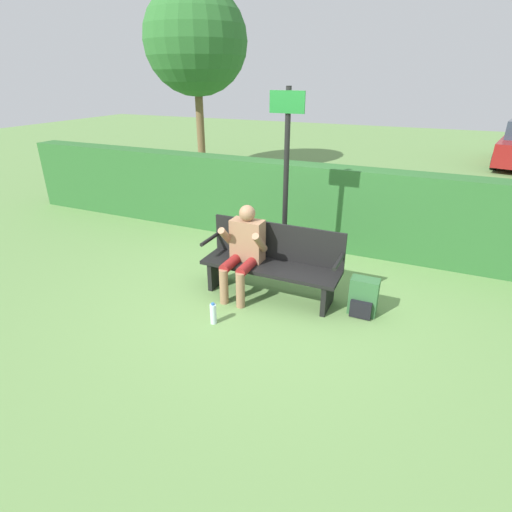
{
  "coord_description": "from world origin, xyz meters",
  "views": [
    {
      "loc": [
        1.69,
        -4.22,
        2.63
      ],
      "look_at": [
        -0.15,
        -0.1,
        0.58
      ],
      "focal_mm": 28.0,
      "sensor_mm": 36.0,
      "label": 1
    }
  ],
  "objects": [
    {
      "name": "person_seated",
      "position": [
        -0.34,
        -0.05,
        0.64
      ],
      "size": [
        0.55,
        0.62,
        1.17
      ],
      "color": "#997051",
      "rests_on": "ground"
    },
    {
      "name": "water_bottle",
      "position": [
        -0.35,
        -0.86,
        0.13
      ],
      "size": [
        0.07,
        0.07,
        0.27
      ],
      "color": "silver",
      "rests_on": "ground"
    },
    {
      "name": "signpost",
      "position": [
        -0.07,
        0.68,
        1.46
      ],
      "size": [
        0.45,
        0.09,
        2.51
      ],
      "color": "black",
      "rests_on": "ground"
    },
    {
      "name": "tree",
      "position": [
        -4.62,
        6.0,
        3.43
      ],
      "size": [
        2.75,
        2.75,
        4.81
      ],
      "color": "brown",
      "rests_on": "ground"
    },
    {
      "name": "hedge_back",
      "position": [
        0.0,
        1.94,
        0.67
      ],
      "size": [
        12.0,
        0.43,
        1.33
      ],
      "color": "#2D662D",
      "rests_on": "ground"
    },
    {
      "name": "backpack",
      "position": [
        1.18,
        0.05,
        0.22
      ],
      "size": [
        0.33,
        0.25,
        0.46
      ],
      "color": "#336638",
      "rests_on": "ground"
    },
    {
      "name": "park_bench",
      "position": [
        0.0,
        0.08,
        0.45
      ],
      "size": [
        1.77,
        0.5,
        0.92
      ],
      "color": "black",
      "rests_on": "ground"
    },
    {
      "name": "ground_plane",
      "position": [
        0.0,
        0.0,
        0.0
      ],
      "size": [
        40.0,
        40.0,
        0.0
      ],
      "primitive_type": "plane",
      "color": "#668E4C"
    }
  ]
}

